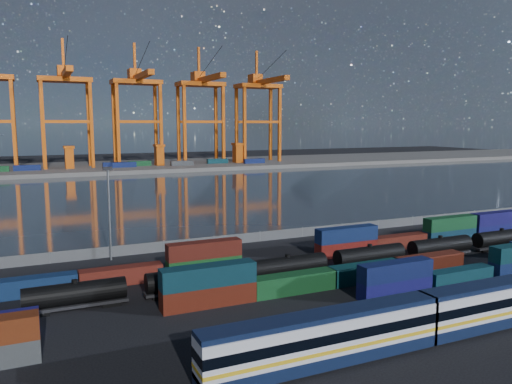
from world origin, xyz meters
name	(u,v)px	position (x,y,z in m)	size (l,w,h in m)	color
ground	(335,280)	(0.00, 0.00, 0.00)	(700.00, 700.00, 0.00)	black
harbor_water	(167,194)	(0.00, 105.00, 0.01)	(700.00, 700.00, 0.00)	#273039
far_quay	(118,167)	(0.00, 210.00, 1.00)	(700.00, 70.00, 2.00)	#514F4C
distant_mountains	(64,59)	(63.02, 1600.00, 220.29)	(2470.00, 1100.00, 520.00)	#1E2630
passenger_train	(510,301)	(9.65, -22.95, 2.81)	(78.41, 3.26, 5.59)	silver
container_row_south	(420,279)	(8.10, -9.55, 1.92)	(139.30, 2.33, 4.97)	#45484A
container_row_mid	(326,275)	(-3.33, -2.39, 1.89)	(141.88, 2.61, 5.55)	#434749
container_row_north	(359,243)	(12.75, 11.64, 2.07)	(141.65, 2.47, 5.27)	navy
tanker_string	(330,261)	(1.05, 3.24, 2.04)	(90.73, 2.84, 4.07)	black
waterfront_fence	(260,237)	(0.00, 28.00, 1.00)	(160.12, 0.12, 2.20)	#595B5E
yard_light_mast	(109,208)	(-30.00, 26.00, 9.30)	(1.60, 0.40, 16.60)	slate
gantry_cranes	(102,91)	(-7.50, 203.26, 40.25)	(200.26, 48.49, 65.67)	#CF530E
quay_containers	(100,165)	(-11.00, 195.46, 3.30)	(172.58, 10.99, 2.60)	navy
straddle_carriers	(116,155)	(-2.50, 200.00, 7.82)	(140.00, 7.00, 11.10)	#CF530E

